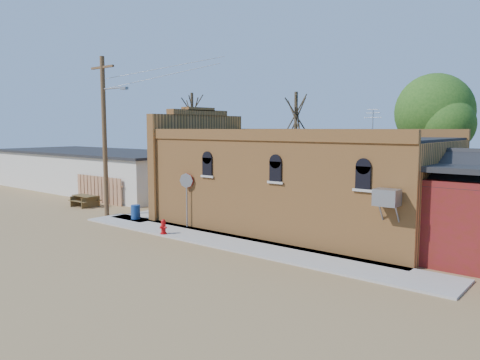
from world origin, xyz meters
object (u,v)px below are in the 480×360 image
Objects in this scene: brick_bar at (293,182)px; picnic_table at (85,199)px; fire_hydrant at (163,227)px; stop_sign at (187,186)px; utility_pole at (105,133)px; trash_barrel at (136,212)px.

picnic_table is (-13.80, -3.18, -1.86)m from brick_bar.
brick_bar is at bearing 47.57° from fire_hydrant.
fire_hydrant is at bearing -75.93° from stop_sign.
utility_pole is 3.29× the size of stop_sign.
fire_hydrant is (-3.67, -5.50, -1.91)m from brick_bar.
fire_hydrant is (6.12, -1.20, -4.35)m from utility_pole.
fire_hydrant is at bearing -14.79° from picnic_table.
utility_pole is 12.81× the size of fire_hydrant.
stop_sign is (5.87, 0.60, -2.59)m from utility_pole.
utility_pole is 11.71× the size of trash_barrel.
stop_sign is 10.04m from picnic_table.
trash_barrel is (-3.71, -0.30, -1.72)m from stop_sign.
fire_hydrant is at bearing -123.73° from brick_bar.
trash_barrel is at bearing 150.50° from fire_hydrant.
brick_bar is at bearing 23.69° from utility_pole.
utility_pole reaches higher than picnic_table.
trash_barrel is (2.16, 0.30, -4.31)m from utility_pole.
trash_barrel is at bearing 7.91° from utility_pole.
picnic_table is (-10.13, 2.32, 0.05)m from fire_hydrant.
picnic_table is at bearing 172.46° from trash_barrel.
brick_bar is 10.96m from utility_pole.
brick_bar reaches higher than stop_sign.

